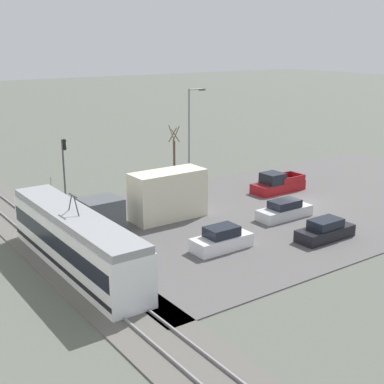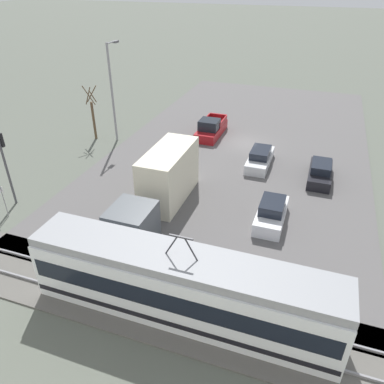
{
  "view_description": "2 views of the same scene",
  "coord_description": "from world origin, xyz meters",
  "px_view_note": "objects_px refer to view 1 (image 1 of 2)",
  "views": [
    {
      "loc": [
        -30.51,
        33.1,
        13.57
      ],
      "look_at": [
        1.34,
        10.51,
        2.42
      ],
      "focal_mm": 50.0,
      "sensor_mm": 36.0,
      "label": 1
    },
    {
      "loc": [
        -6.32,
        33.1,
        14.5
      ],
      "look_at": [
        0.71,
        13.2,
        1.88
      ],
      "focal_mm": 35.0,
      "sensor_mm": 36.0,
      "label": 2
    }
  ],
  "objects_px": {
    "sedan_car_2": "(325,231)",
    "traffic_light_pole": "(64,160)",
    "light_rail_tram": "(76,241)",
    "sedan_car_1": "(222,240)",
    "street_lamp_near_crossing": "(191,129)",
    "pickup_truck": "(277,184)",
    "box_truck": "(153,200)",
    "no_parking_sign": "(51,187)",
    "street_tree": "(174,153)",
    "sedan_car_0": "(284,211)"
  },
  "relations": [
    {
      "from": "sedan_car_2",
      "to": "traffic_light_pole",
      "type": "xyz_separation_m",
      "value": [
        20.36,
        10.74,
        2.74
      ]
    },
    {
      "from": "light_rail_tram",
      "to": "sedan_car_1",
      "type": "height_order",
      "value": "light_rail_tram"
    },
    {
      "from": "sedan_car_2",
      "to": "street_lamp_near_crossing",
      "type": "height_order",
      "value": "street_lamp_near_crossing"
    },
    {
      "from": "street_lamp_near_crossing",
      "to": "traffic_light_pole",
      "type": "bearing_deg",
      "value": 84.83
    },
    {
      "from": "light_rail_tram",
      "to": "pickup_truck",
      "type": "height_order",
      "value": "light_rail_tram"
    },
    {
      "from": "box_truck",
      "to": "sedan_car_1",
      "type": "bearing_deg",
      "value": -173.87
    },
    {
      "from": "pickup_truck",
      "to": "no_parking_sign",
      "type": "height_order",
      "value": "no_parking_sign"
    },
    {
      "from": "light_rail_tram",
      "to": "street_tree",
      "type": "relative_size",
      "value": 2.79
    },
    {
      "from": "pickup_truck",
      "to": "traffic_light_pole",
      "type": "bearing_deg",
      "value": 60.06
    },
    {
      "from": "box_truck",
      "to": "sedan_car_1",
      "type": "xyz_separation_m",
      "value": [
        -7.47,
        -0.8,
        -1.09
      ]
    },
    {
      "from": "sedan_car_2",
      "to": "traffic_light_pole",
      "type": "height_order",
      "value": "traffic_light_pole"
    },
    {
      "from": "sedan_car_0",
      "to": "no_parking_sign",
      "type": "relative_size",
      "value": 2.03
    },
    {
      "from": "pickup_truck",
      "to": "no_parking_sign",
      "type": "distance_m",
      "value": 20.22
    },
    {
      "from": "box_truck",
      "to": "traffic_light_pole",
      "type": "distance_m",
      "value": 10.69
    },
    {
      "from": "street_tree",
      "to": "sedan_car_1",
      "type": "bearing_deg",
      "value": 155.29
    },
    {
      "from": "light_rail_tram",
      "to": "traffic_light_pole",
      "type": "height_order",
      "value": "traffic_light_pole"
    },
    {
      "from": "box_truck",
      "to": "street_lamp_near_crossing",
      "type": "height_order",
      "value": "street_lamp_near_crossing"
    },
    {
      "from": "sedan_car_0",
      "to": "sedan_car_1",
      "type": "distance_m",
      "value": 8.39
    },
    {
      "from": "street_tree",
      "to": "light_rail_tram",
      "type": "bearing_deg",
      "value": 131.89
    },
    {
      "from": "pickup_truck",
      "to": "traffic_light_pole",
      "type": "relative_size",
      "value": 0.99
    },
    {
      "from": "sedan_car_0",
      "to": "no_parking_sign",
      "type": "bearing_deg",
      "value": -137.87
    },
    {
      "from": "light_rail_tram",
      "to": "sedan_car_0",
      "type": "distance_m",
      "value": 17.22
    },
    {
      "from": "sedan_car_2",
      "to": "street_tree",
      "type": "xyz_separation_m",
      "value": [
        21.37,
        -1.47,
        1.71
      ]
    },
    {
      "from": "street_lamp_near_crossing",
      "to": "sedan_car_0",
      "type": "bearing_deg",
      "value": 175.86
    },
    {
      "from": "light_rail_tram",
      "to": "box_truck",
      "type": "relative_size",
      "value": 1.45
    },
    {
      "from": "sedan_car_0",
      "to": "sedan_car_2",
      "type": "height_order",
      "value": "sedan_car_2"
    },
    {
      "from": "street_lamp_near_crossing",
      "to": "no_parking_sign",
      "type": "relative_size",
      "value": 3.92
    },
    {
      "from": "traffic_light_pole",
      "to": "street_tree",
      "type": "distance_m",
      "value": 12.3
    },
    {
      "from": "box_truck",
      "to": "sedan_car_0",
      "type": "height_order",
      "value": "box_truck"
    },
    {
      "from": "traffic_light_pole",
      "to": "no_parking_sign",
      "type": "bearing_deg",
      "value": 113.78
    },
    {
      "from": "street_tree",
      "to": "no_parking_sign",
      "type": "height_order",
      "value": "street_tree"
    },
    {
      "from": "traffic_light_pole",
      "to": "sedan_car_1",
      "type": "bearing_deg",
      "value": -168.4
    },
    {
      "from": "street_lamp_near_crossing",
      "to": "light_rail_tram",
      "type": "bearing_deg",
      "value": 126.95
    },
    {
      "from": "sedan_car_2",
      "to": "traffic_light_pole",
      "type": "bearing_deg",
      "value": 27.82
    },
    {
      "from": "sedan_car_1",
      "to": "sedan_car_0",
      "type": "bearing_deg",
      "value": 105.65
    },
    {
      "from": "sedan_car_2",
      "to": "traffic_light_pole",
      "type": "relative_size",
      "value": 0.85
    },
    {
      "from": "sedan_car_0",
      "to": "traffic_light_pole",
      "type": "bearing_deg",
      "value": -142.75
    },
    {
      "from": "box_truck",
      "to": "street_tree",
      "type": "relative_size",
      "value": 1.92
    },
    {
      "from": "box_truck",
      "to": "sedan_car_0",
      "type": "relative_size",
      "value": 2.15
    },
    {
      "from": "sedan_car_0",
      "to": "traffic_light_pole",
      "type": "height_order",
      "value": "traffic_light_pole"
    },
    {
      "from": "pickup_truck",
      "to": "street_tree",
      "type": "relative_size",
      "value": 0.99
    },
    {
      "from": "sedan_car_0",
      "to": "street_tree",
      "type": "distance_m",
      "value": 16.5
    },
    {
      "from": "sedan_car_1",
      "to": "traffic_light_pole",
      "type": "distance_m",
      "value": 18.22
    },
    {
      "from": "sedan_car_2",
      "to": "street_tree",
      "type": "distance_m",
      "value": 21.49
    },
    {
      "from": "sedan_car_2",
      "to": "no_parking_sign",
      "type": "relative_size",
      "value": 1.94
    },
    {
      "from": "sedan_car_1",
      "to": "light_rail_tram",
      "type": "bearing_deg",
      "value": -107.11
    },
    {
      "from": "pickup_truck",
      "to": "traffic_light_pole",
      "type": "height_order",
      "value": "traffic_light_pole"
    },
    {
      "from": "box_truck",
      "to": "no_parking_sign",
      "type": "distance_m",
      "value": 10.47
    },
    {
      "from": "traffic_light_pole",
      "to": "street_tree",
      "type": "height_order",
      "value": "traffic_light_pole"
    },
    {
      "from": "pickup_truck",
      "to": "sedan_car_1",
      "type": "relative_size",
      "value": 1.24
    }
  ]
}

